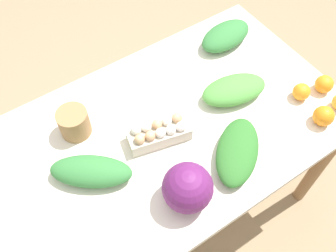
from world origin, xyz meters
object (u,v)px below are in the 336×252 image
object	(u,v)px
paper_bag	(74,123)
orange_2	(301,92)
egg_carton	(159,133)
cabbage_purple	(188,188)
greens_bunch_dandelion	(226,36)
orange_0	(324,116)
orange_1	(324,84)
greens_bunch_beet_tops	(234,90)
greens_bunch_chard	(91,171)
greens_bunch_kale	(237,151)

from	to	relation	value
paper_bag	orange_2	world-z (taller)	paper_bag
paper_bag	egg_carton	bearing A→B (deg)	139.66
cabbage_purple	greens_bunch_dandelion	size ratio (longest dim) A/B	0.66
orange_0	orange_2	bearing A→B (deg)	-98.33
cabbage_purple	egg_carton	distance (m)	0.26
paper_bag	orange_1	bearing A→B (deg)	157.75
orange_0	orange_1	size ratio (longest dim) A/B	1.08
paper_bag	orange_1	world-z (taller)	paper_bag
greens_bunch_beet_tops	orange_2	distance (m)	0.27
greens_bunch_chard	greens_bunch_kale	bearing A→B (deg)	155.27
egg_carton	greens_bunch_beet_tops	world-z (taller)	egg_carton
cabbage_purple	greens_bunch_beet_tops	world-z (taller)	cabbage_purple
greens_bunch_dandelion	orange_2	world-z (taller)	greens_bunch_dandelion
paper_bag	greens_bunch_dandelion	bearing A→B (deg)	-175.43
egg_carton	greens_bunch_dandelion	bearing A→B (deg)	40.43
cabbage_purple	greens_bunch_chard	xyz separation A→B (m)	(0.23, -0.25, -0.04)
greens_bunch_chard	orange_0	distance (m)	0.90
orange_0	orange_1	bearing A→B (deg)	-138.09
greens_bunch_beet_tops	orange_2	size ratio (longest dim) A/B	3.84
egg_carton	paper_bag	xyz separation A→B (m)	(0.24, -0.21, 0.01)
greens_bunch_beet_tops	orange_1	bearing A→B (deg)	150.96
egg_carton	greens_bunch_beet_tops	bearing A→B (deg)	14.55
egg_carton	orange_1	distance (m)	0.71
greens_bunch_beet_tops	greens_bunch_dandelion	distance (m)	0.31
orange_1	greens_bunch_dandelion	bearing A→B (deg)	-70.52
cabbage_purple	greens_bunch_chard	world-z (taller)	cabbage_purple
greens_bunch_chard	greens_bunch_kale	distance (m)	0.52
greens_bunch_kale	orange_1	distance (m)	0.50
greens_bunch_dandelion	greens_bunch_kale	world-z (taller)	greens_bunch_dandelion
greens_bunch_dandelion	cabbage_purple	bearing A→B (deg)	41.73
greens_bunch_beet_tops	greens_bunch_dandelion	xyz separation A→B (m)	(-0.17, -0.26, 0.00)
orange_2	orange_0	bearing A→B (deg)	81.67
egg_carton	orange_0	size ratio (longest dim) A/B	3.10
greens_bunch_kale	orange_2	world-z (taller)	same
egg_carton	paper_bag	distance (m)	0.32
orange_2	cabbage_purple	bearing A→B (deg)	9.15
paper_bag	greens_bunch_beet_tops	xyz separation A→B (m)	(-0.61, 0.20, -0.02)
egg_carton	paper_bag	bearing A→B (deg)	153.40
greens_bunch_beet_tops	greens_bunch_dandelion	size ratio (longest dim) A/B	1.04
cabbage_purple	orange_1	distance (m)	0.75
cabbage_purple	orange_0	size ratio (longest dim) A/B	2.13
orange_1	orange_2	world-z (taller)	orange_1
cabbage_purple	orange_2	world-z (taller)	cabbage_purple
paper_bag	greens_bunch_kale	bearing A→B (deg)	135.58
greens_bunch_chard	orange_0	xyz separation A→B (m)	(-0.85, 0.29, -0.00)
cabbage_purple	greens_bunch_chard	size ratio (longest dim) A/B	0.59
cabbage_purple	orange_2	bearing A→B (deg)	-170.85
orange_0	greens_bunch_kale	bearing A→B (deg)	-9.99
cabbage_purple	greens_bunch_kale	distance (m)	0.25
greens_bunch_chard	greens_bunch_beet_tops	bearing A→B (deg)	-179.31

